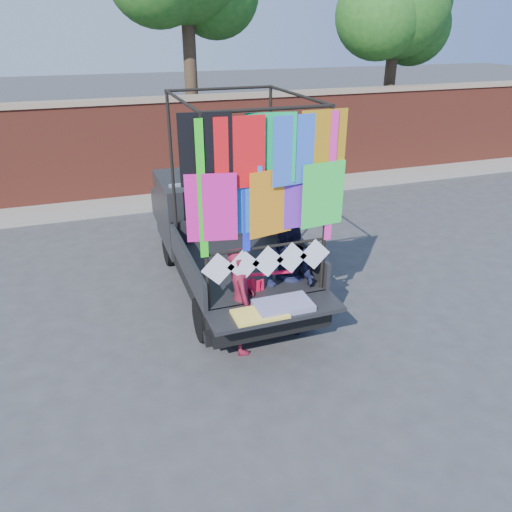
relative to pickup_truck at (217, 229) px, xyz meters
name	(u,v)px	position (x,y,z in m)	size (l,w,h in m)	color
ground	(251,323)	(0.00, -1.97, -0.87)	(90.00, 90.00, 0.00)	#38383A
brick_wall	(167,147)	(0.00, 5.03, 0.46)	(30.00, 0.45, 2.61)	brown
curb	(176,199)	(0.00, 4.33, -0.81)	(30.00, 1.20, 0.12)	gray
tree_right	(400,8)	(7.52, 6.15, 3.88)	(4.20, 3.30, 6.62)	#38281C
pickup_truck	(217,229)	(0.00, 0.00, 0.00)	(2.17, 5.44, 3.43)	black
woman	(241,300)	(-0.35, -2.56, -0.07)	(0.59, 0.38, 1.60)	maroon
man	(289,278)	(0.47, -2.32, 0.03)	(0.87, 0.68, 1.79)	black
streamer_bundle	(260,286)	(-0.04, -2.45, 0.06)	(0.83, 0.15, 0.58)	#F50D35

